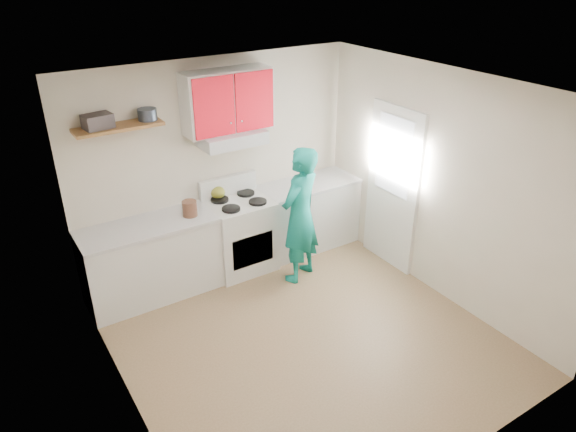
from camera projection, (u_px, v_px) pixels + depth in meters
floor at (304, 336)px, 5.58m from camera, size 3.80×3.80×0.00m
ceiling at (309, 90)px, 4.41m from camera, size 3.60×3.80×0.04m
back_wall at (217, 166)px, 6.42m from camera, size 3.60×0.04×2.60m
front_wall at (466, 339)px, 3.57m from camera, size 3.60×0.04×2.60m
left_wall at (116, 287)px, 4.13m from camera, size 0.04×3.80×2.60m
right_wall at (440, 186)px, 5.87m from camera, size 0.04×3.80×2.60m
door at (392, 188)px, 6.50m from camera, size 0.05×0.85×2.05m
door_glass at (394, 156)px, 6.30m from camera, size 0.01×0.55×0.95m
counter_left at (152, 261)px, 6.08m from camera, size 1.52×0.60×0.90m
counter_right at (308, 215)px, 7.13m from camera, size 1.32×0.60×0.90m
stove at (240, 235)px, 6.61m from camera, size 0.76×0.65×0.92m
range_hood at (232, 138)px, 6.13m from camera, size 0.76×0.44×0.15m
upper_cabinets at (228, 101)px, 5.98m from camera, size 1.02×0.33×0.70m
shelf at (118, 127)px, 5.43m from camera, size 0.90×0.30×0.04m
books at (98, 121)px, 5.30m from camera, size 0.30×0.24×0.15m
tin at (147, 114)px, 5.56m from camera, size 0.21×0.21×0.12m
kettle at (218, 192)px, 6.46m from camera, size 0.20×0.20×0.15m
crock at (190, 209)px, 6.03m from camera, size 0.20×0.20×0.20m
cutting_board at (284, 192)px, 6.67m from camera, size 0.32×0.28×0.02m
silicone_mat at (334, 178)px, 7.12m from camera, size 0.33×0.29×0.01m
person at (300, 215)px, 6.24m from camera, size 0.73×0.62×1.69m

